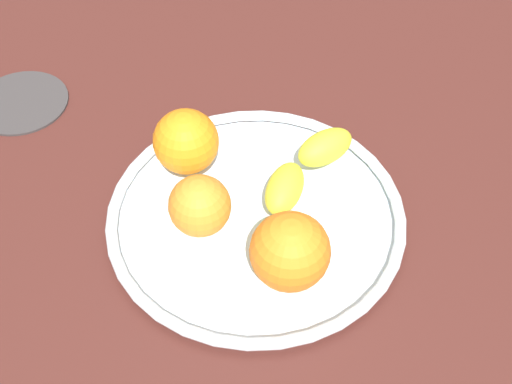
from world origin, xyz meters
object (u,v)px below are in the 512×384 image
object	(u,v)px
banana	(299,196)
orange_front_right	(200,206)
orange_front_left	(290,251)
fruit_bowl	(256,216)
orange_center	(186,142)
ambient_coaster	(21,101)

from	to	relation	value
banana	orange_front_right	bearing A→B (deg)	-57.22
banana	orange_front_left	world-z (taller)	orange_front_left
orange_front_right	fruit_bowl	bearing A→B (deg)	111.87
orange_center	ambient_coaster	distance (cm)	24.94
banana	ambient_coaster	size ratio (longest dim) A/B	1.84
orange_center	fruit_bowl	bearing A→B (deg)	51.56
orange_front_left	ambient_coaster	distance (cm)	41.59
fruit_bowl	orange_center	world-z (taller)	orange_center
banana	orange_front_right	size ratio (longest dim) A/B	3.40
banana	orange_center	distance (cm)	13.34
banana	orange_front_right	xyz separation A→B (cm)	(2.92, -9.75, 1.30)
banana	orange_center	xyz separation A→B (cm)	(-5.39, -12.08, 1.69)
orange_center	orange_front_left	world-z (taller)	orange_front_left
banana	orange_front_left	distance (cm)	8.64
fruit_bowl	orange_front_right	size ratio (longest dim) A/B	4.97
orange_center	ambient_coaster	xyz separation A→B (cm)	(-10.67, -21.98, -5.02)
ambient_coaster	orange_center	bearing A→B (deg)	64.12
fruit_bowl	orange_center	distance (cm)	10.81
orange_center	ambient_coaster	size ratio (longest dim) A/B	0.61
orange_front_left	fruit_bowl	bearing A→B (deg)	-155.20
fruit_bowl	orange_center	bearing A→B (deg)	-128.44
fruit_bowl	ambient_coaster	xyz separation A→B (cm)	(-16.80, -29.72, -0.62)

